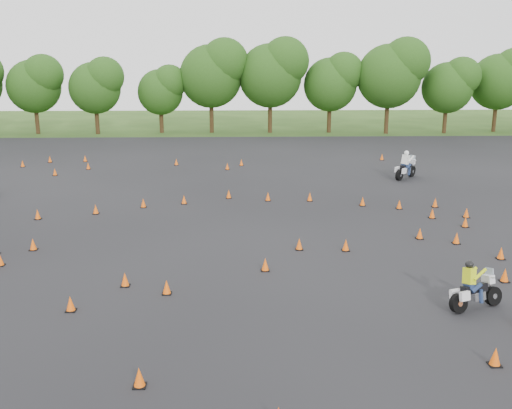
# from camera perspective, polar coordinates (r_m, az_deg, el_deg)

# --- Properties ---
(ground) EXTENTS (140.00, 140.00, 0.00)m
(ground) POSITION_cam_1_polar(r_m,az_deg,el_deg) (21.44, 0.37, -5.70)
(ground) COLOR #2D5119
(ground) RESTS_ON ground
(asphalt_pad) EXTENTS (62.00, 62.00, 0.00)m
(asphalt_pad) POSITION_cam_1_polar(r_m,az_deg,el_deg) (27.16, -0.14, -1.43)
(asphalt_pad) COLOR black
(asphalt_pad) RESTS_ON ground
(treeline) EXTENTS (86.80, 32.25, 10.61)m
(treeline) POSITION_cam_1_polar(r_m,az_deg,el_deg) (55.64, 2.14, 11.26)
(treeline) COLOR #234814
(treeline) RESTS_ON ground
(traffic_cones) EXTENTS (31.61, 32.89, 0.45)m
(traffic_cones) POSITION_cam_1_polar(r_m,az_deg,el_deg) (25.74, -2.15, -1.79)
(traffic_cones) COLOR #FF5D0A
(traffic_cones) RESTS_ON asphalt_pad
(rider_yellow) EXTENTS (2.03, 1.28, 1.50)m
(rider_yellow) POSITION_cam_1_polar(r_m,az_deg,el_deg) (18.39, 21.39, -7.62)
(rider_yellow) COLOR #C8DB13
(rider_yellow) RESTS_ON ground
(rider_white) EXTENTS (2.16, 2.23, 1.84)m
(rider_white) POSITION_cam_1_polar(r_m,az_deg,el_deg) (37.68, 14.76, 3.90)
(rider_white) COLOR silver
(rider_white) RESTS_ON ground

